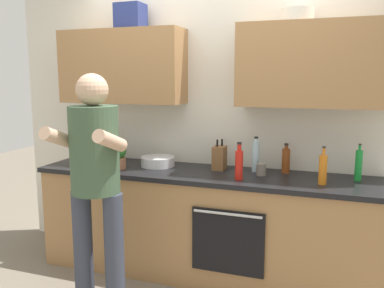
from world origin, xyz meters
name	(u,v)px	position (x,y,z in m)	size (l,w,h in m)	color
ground_plane	(202,273)	(0.00, 0.00, 0.00)	(12.00, 12.00, 0.00)	#756B5B
back_wall_unit	(212,99)	(0.00, 0.27, 1.49)	(4.00, 0.38, 2.50)	silver
counter	(203,223)	(0.00, 0.00, 0.45)	(2.84, 0.67, 0.90)	#A37547
person_standing	(95,174)	(-0.55, -0.75, 1.01)	(0.49, 0.45, 1.71)	#383D4C
bottle_water	(256,156)	(0.41, 0.17, 1.03)	(0.06, 0.06, 0.30)	silver
bottle_juice	(323,169)	(0.95, -0.08, 1.01)	(0.06, 0.06, 0.28)	orange
bottle_hotsauce	(239,164)	(0.34, -0.14, 1.02)	(0.06, 0.06, 0.29)	red
bottle_vinegar	(286,160)	(0.65, 0.20, 1.01)	(0.07, 0.07, 0.25)	brown
bottle_soda	(359,165)	(1.20, 0.13, 1.02)	(0.05, 0.05, 0.28)	#198C33
cup_stoneware	(261,169)	(0.48, 0.05, 0.95)	(0.08, 0.08, 0.10)	slate
mixing_bowl	(158,161)	(-0.45, 0.09, 0.94)	(0.30, 0.30, 0.08)	silver
knife_block	(219,158)	(0.10, 0.14, 1.00)	(0.10, 0.14, 0.26)	brown
potted_herb	(118,155)	(-0.73, -0.12, 1.02)	(0.14, 0.14, 0.23)	#9E6647
grocery_bag_produce	(102,149)	(-1.02, 0.09, 1.02)	(0.20, 0.16, 0.24)	silver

